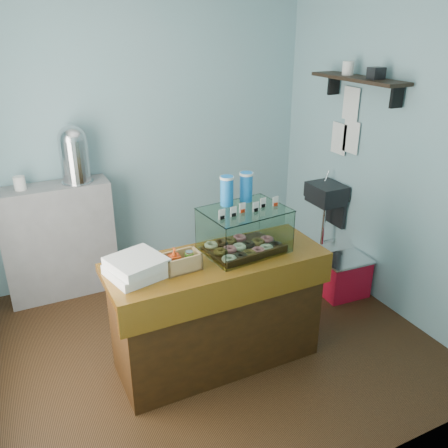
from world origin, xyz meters
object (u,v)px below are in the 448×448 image
display_case (242,228)px  red_cooler (344,276)px  counter (217,311)px  coffee_urn (74,153)px

display_case → red_cooler: 1.57m
display_case → red_cooler: size_ratio=1.37×
counter → red_cooler: (1.51, 0.34, -0.26)m
counter → display_case: display_case is taller
display_case → red_cooler: (1.27, 0.28, -0.87)m
coffee_urn → red_cooler: 2.76m
display_case → counter: bearing=-170.5°
counter → coffee_urn: coffee_urn is taller
counter → display_case: 0.66m
counter → display_case: (0.24, 0.06, 0.61)m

